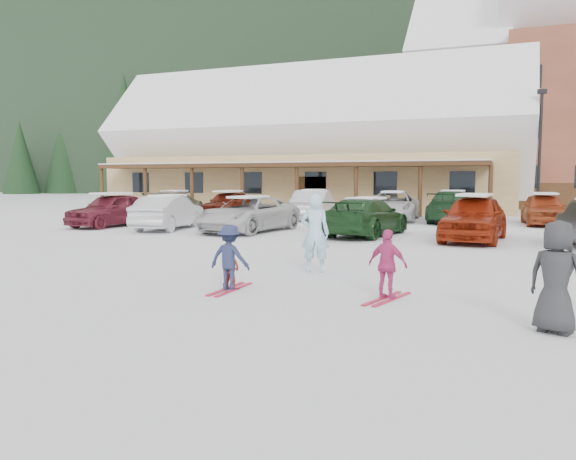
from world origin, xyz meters
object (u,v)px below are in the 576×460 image
at_px(parked_car_12, 544,209).
at_px(parked_car_9, 314,205).
at_px(lamp_post, 540,146).
at_px(parked_car_1, 169,212).
at_px(day_lodge, 310,152).
at_px(parked_car_11, 453,207).
at_px(parked_car_7, 175,203).
at_px(adult_skier, 315,233).
at_px(parked_car_4, 474,218).
at_px(parked_car_8, 228,204).
at_px(child_magenta, 388,265).
at_px(bystander_dark, 557,277).
at_px(parked_car_3, 366,217).
at_px(parked_car_0, 112,210).
at_px(child_navy, 230,258).
at_px(parked_car_2, 248,214).
at_px(parked_car_10, 393,206).
at_px(toddler_red, 231,269).

bearing_deg(parked_car_12, parked_car_9, 179.23).
distance_m(lamp_post, parked_car_1, 20.63).
xyz_separation_m(day_lodge, parked_car_11, (11.06, -10.33, -3.19)).
height_order(parked_car_7, parked_car_9, parked_car_9).
height_order(adult_skier, parked_car_4, adult_skier).
bearing_deg(parked_car_11, parked_car_8, 3.17).
xyz_separation_m(adult_skier, parked_car_11, (1.36, 16.00, -0.13)).
height_order(child_magenta, parked_car_9, parked_car_9).
bearing_deg(adult_skier, parked_car_8, -69.04).
xyz_separation_m(bystander_dark, parked_car_3, (-5.63, 11.72, -0.08)).
relative_size(child_magenta, parked_car_4, 0.27).
xyz_separation_m(bystander_dark, parked_car_7, (-18.84, 19.17, -0.09)).
distance_m(parked_car_0, parked_car_3, 11.33).
bearing_deg(parked_car_4, parked_car_8, 155.64).
relative_size(bystander_dark, parked_car_11, 0.30).
distance_m(adult_skier, parked_car_4, 8.55).
bearing_deg(child_navy, parked_car_0, -42.43).
bearing_deg(bystander_dark, child_magenta, -1.48).
relative_size(parked_car_2, parked_car_11, 0.96).
xyz_separation_m(parked_car_7, parked_car_12, (19.45, 0.25, 0.03)).
relative_size(parked_car_4, parked_car_8, 1.11).
distance_m(child_navy, parked_car_8, 20.15).
height_order(parked_car_0, parked_car_2, parked_car_0).
relative_size(parked_car_2, parked_car_10, 0.96).
bearing_deg(parked_car_7, parked_car_9, 169.07).
xyz_separation_m(adult_skier, parked_car_12, (5.33, 15.96, -0.17)).
height_order(bystander_dark, parked_car_1, bystander_dark).
bearing_deg(toddler_red, parked_car_7, -44.86).
bearing_deg(adult_skier, parked_car_3, -96.97).
xyz_separation_m(child_magenta, parked_car_0, (-14.38, 10.21, 0.11)).
xyz_separation_m(parked_car_2, parked_car_10, (4.09, 7.98, 0.03)).
relative_size(child_navy, bystander_dark, 0.80).
bearing_deg(parked_car_0, parked_car_10, 43.61).
bearing_deg(child_navy, parked_car_9, -75.38).
height_order(parked_car_1, parked_car_2, parked_car_1).
xyz_separation_m(lamp_post, parked_car_4, (-2.41, -14.08, -3.09)).
bearing_deg(adult_skier, lamp_post, -116.73).
xyz_separation_m(toddler_red, parked_car_12, (6.18, 18.37, 0.33)).
bearing_deg(parked_car_10, parked_car_0, -148.59).
bearing_deg(parked_car_7, parked_car_0, 96.10).
xyz_separation_m(adult_skier, child_magenta, (2.13, -2.23, -0.27)).
bearing_deg(parked_car_1, lamp_post, -144.36).
bearing_deg(lamp_post, parked_car_3, -114.04).
distance_m(parked_car_0, parked_car_9, 9.95).
distance_m(parked_car_3, parked_car_10, 7.81).
xyz_separation_m(parked_car_0, parked_car_1, (3.15, -0.31, -0.03)).
relative_size(parked_car_0, parked_car_9, 0.93).
bearing_deg(parked_car_8, parked_car_9, -0.12).
relative_size(bystander_dark, parked_car_2, 0.31).
relative_size(child_navy, parked_car_1, 0.29).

